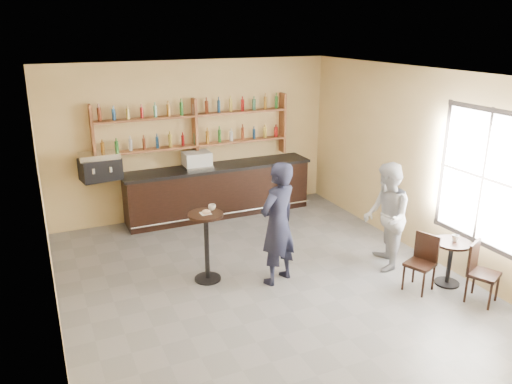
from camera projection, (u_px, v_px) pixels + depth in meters
name	position (u px, v px, depth m)	size (l,w,h in m)	color
floor	(265.00, 284.00, 7.80)	(7.00, 7.00, 0.00)	slate
ceiling	(267.00, 75.00, 6.78)	(7.00, 7.00, 0.00)	white
wall_back	(194.00, 139.00, 10.31)	(7.00, 7.00, 0.00)	#D7B77A
wall_front	(441.00, 302.00, 4.27)	(7.00, 7.00, 0.00)	#D7B77A
wall_left	(46.00, 218.00, 6.12)	(7.00, 7.00, 0.00)	#D7B77A
wall_right	(425.00, 165.00, 8.46)	(7.00, 7.00, 0.00)	#D7B77A
window_pane	(483.00, 178.00, 7.39)	(2.00, 2.00, 0.00)	white
window_frame	(483.00, 178.00, 7.39)	(0.04, 1.70, 2.10)	black
shelf_unit	(195.00, 130.00, 10.13)	(4.00, 0.26, 1.40)	brown
liquor_bottles	(195.00, 122.00, 10.08)	(3.68, 0.10, 1.00)	#8C5919
bar_counter	(219.00, 190.00, 10.50)	(3.98, 0.78, 1.08)	black
espresso_machine	(100.00, 166.00, 9.33)	(0.72, 0.46, 0.51)	black
pastry_case	(197.00, 160.00, 10.10)	(0.56, 0.45, 0.34)	silver
pedestal_table	(207.00, 247.00, 7.77)	(0.55, 0.55, 1.13)	black
napkin	(206.00, 213.00, 7.59)	(0.16, 0.16, 0.00)	white
donut	(206.00, 212.00, 7.58)	(0.13, 0.13, 0.05)	#C98349
cup_pedestal	(212.00, 207.00, 7.72)	(0.11, 0.11, 0.09)	white
man_main	(278.00, 224.00, 7.60)	(0.71, 0.47, 1.95)	black
cafe_table	(449.00, 263.00, 7.70)	(0.57, 0.57, 0.72)	black
cup_cafe	(455.00, 238.00, 7.59)	(0.11, 0.11, 0.10)	white
chair_west	(420.00, 264.00, 7.51)	(0.38, 0.38, 0.88)	black
chair_south	(484.00, 274.00, 7.17)	(0.39, 0.39, 0.90)	black
patron_second	(386.00, 217.00, 8.09)	(0.87, 0.68, 1.79)	#9D9CA2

